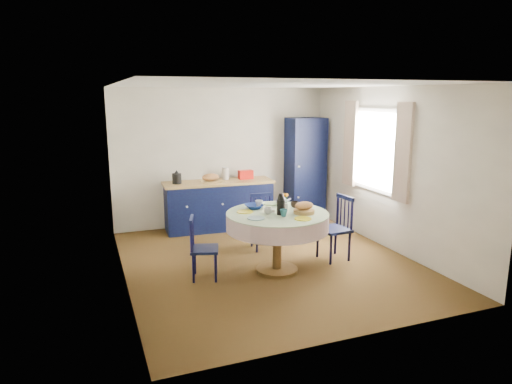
{
  "coord_description": "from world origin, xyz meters",
  "views": [
    {
      "loc": [
        -2.4,
        -5.77,
        2.36
      ],
      "look_at": [
        -0.12,
        0.2,
        1.01
      ],
      "focal_mm": 32.0,
      "sensor_mm": 36.0,
      "label": 1
    }
  ],
  "objects_px": {
    "dining_table": "(278,222)",
    "mug_d": "(259,204)",
    "chair_far": "(263,221)",
    "chair_right": "(336,227)",
    "mug_a": "(268,211)",
    "cobalt_bowl": "(254,206)",
    "pantry_cabinet": "(305,169)",
    "mug_b": "(284,213)",
    "chair_left": "(202,248)",
    "mug_c": "(295,204)",
    "kitchen_counter": "(219,204)"
  },
  "relations": [
    {
      "from": "dining_table",
      "to": "mug_d",
      "type": "distance_m",
      "value": 0.42
    },
    {
      "from": "chair_far",
      "to": "chair_right",
      "type": "relative_size",
      "value": 0.91
    },
    {
      "from": "mug_a",
      "to": "cobalt_bowl",
      "type": "relative_size",
      "value": 0.43
    },
    {
      "from": "chair_far",
      "to": "cobalt_bowl",
      "type": "xyz_separation_m",
      "value": [
        -0.41,
        -0.68,
        0.43
      ]
    },
    {
      "from": "cobalt_bowl",
      "to": "pantry_cabinet",
      "type": "bearing_deg",
      "value": 48.36
    },
    {
      "from": "mug_b",
      "to": "chair_right",
      "type": "bearing_deg",
      "value": 19.76
    },
    {
      "from": "chair_far",
      "to": "cobalt_bowl",
      "type": "relative_size",
      "value": 3.36
    },
    {
      "from": "dining_table",
      "to": "mug_d",
      "type": "height_order",
      "value": "dining_table"
    },
    {
      "from": "mug_b",
      "to": "cobalt_bowl",
      "type": "bearing_deg",
      "value": 112.33
    },
    {
      "from": "pantry_cabinet",
      "to": "dining_table",
      "type": "bearing_deg",
      "value": -124.65
    },
    {
      "from": "chair_far",
      "to": "mug_d",
      "type": "bearing_deg",
      "value": -111.96
    },
    {
      "from": "chair_far",
      "to": "mug_d",
      "type": "relative_size",
      "value": 7.95
    },
    {
      "from": "chair_left",
      "to": "chair_right",
      "type": "xyz_separation_m",
      "value": [
        2.02,
        0.02,
        0.06
      ]
    },
    {
      "from": "mug_c",
      "to": "mug_d",
      "type": "distance_m",
      "value": 0.5
    },
    {
      "from": "chair_right",
      "to": "mug_a",
      "type": "bearing_deg",
      "value": -86.19
    },
    {
      "from": "chair_left",
      "to": "mug_a",
      "type": "bearing_deg",
      "value": -83.2
    },
    {
      "from": "kitchen_counter",
      "to": "chair_far",
      "type": "xyz_separation_m",
      "value": [
        0.35,
        -1.27,
        -0.02
      ]
    },
    {
      "from": "kitchen_counter",
      "to": "cobalt_bowl",
      "type": "height_order",
      "value": "kitchen_counter"
    },
    {
      "from": "mug_b",
      "to": "mug_c",
      "type": "bearing_deg",
      "value": 48.31
    },
    {
      "from": "dining_table",
      "to": "kitchen_counter",
      "type": "bearing_deg",
      "value": 94.13
    },
    {
      "from": "dining_table",
      "to": "chair_right",
      "type": "distance_m",
      "value": 1.04
    },
    {
      "from": "dining_table",
      "to": "cobalt_bowl",
      "type": "relative_size",
      "value": 5.37
    },
    {
      "from": "chair_far",
      "to": "kitchen_counter",
      "type": "bearing_deg",
      "value": 109.81
    },
    {
      "from": "chair_left",
      "to": "chair_far",
      "type": "height_order",
      "value": "chair_far"
    },
    {
      "from": "pantry_cabinet",
      "to": "chair_left",
      "type": "height_order",
      "value": "pantry_cabinet"
    },
    {
      "from": "chair_right",
      "to": "pantry_cabinet",
      "type": "bearing_deg",
      "value": 159.93
    },
    {
      "from": "chair_right",
      "to": "mug_d",
      "type": "distance_m",
      "value": 1.22
    },
    {
      "from": "cobalt_bowl",
      "to": "mug_c",
      "type": "bearing_deg",
      "value": -14.19
    },
    {
      "from": "pantry_cabinet",
      "to": "mug_a",
      "type": "bearing_deg",
      "value": -126.93
    },
    {
      "from": "mug_a",
      "to": "mug_c",
      "type": "distance_m",
      "value": 0.52
    },
    {
      "from": "pantry_cabinet",
      "to": "kitchen_counter",
      "type": "bearing_deg",
      "value": -177.36
    },
    {
      "from": "dining_table",
      "to": "cobalt_bowl",
      "type": "xyz_separation_m",
      "value": [
        -0.22,
        0.32,
        0.16
      ]
    },
    {
      "from": "kitchen_counter",
      "to": "mug_c",
      "type": "distance_m",
      "value": 2.19
    },
    {
      "from": "mug_c",
      "to": "chair_right",
      "type": "bearing_deg",
      "value": -1.49
    },
    {
      "from": "pantry_cabinet",
      "to": "cobalt_bowl",
      "type": "distance_m",
      "value": 2.75
    },
    {
      "from": "chair_right",
      "to": "kitchen_counter",
      "type": "bearing_deg",
      "value": -155.88
    },
    {
      "from": "mug_b",
      "to": "mug_d",
      "type": "xyz_separation_m",
      "value": [
        -0.12,
        0.56,
        0.0
      ]
    },
    {
      "from": "chair_far",
      "to": "cobalt_bowl",
      "type": "height_order",
      "value": "cobalt_bowl"
    },
    {
      "from": "chair_left",
      "to": "mug_b",
      "type": "bearing_deg",
      "value": -91.84
    },
    {
      "from": "mug_c",
      "to": "pantry_cabinet",
      "type": "bearing_deg",
      "value": 59.85
    },
    {
      "from": "kitchen_counter",
      "to": "cobalt_bowl",
      "type": "xyz_separation_m",
      "value": [
        -0.06,
        -1.95,
        0.41
      ]
    },
    {
      "from": "chair_far",
      "to": "mug_c",
      "type": "xyz_separation_m",
      "value": [
        0.15,
        -0.82,
        0.44
      ]
    },
    {
      "from": "mug_d",
      "to": "mug_c",
      "type": "bearing_deg",
      "value": -21.68
    },
    {
      "from": "kitchen_counter",
      "to": "chair_right",
      "type": "height_order",
      "value": "kitchen_counter"
    },
    {
      "from": "mug_c",
      "to": "cobalt_bowl",
      "type": "xyz_separation_m",
      "value": [
        -0.55,
        0.14,
        -0.01
      ]
    },
    {
      "from": "chair_right",
      "to": "mug_b",
      "type": "distance_m",
      "value": 1.14
    },
    {
      "from": "mug_b",
      "to": "mug_a",
      "type": "bearing_deg",
      "value": 127.44
    },
    {
      "from": "chair_left",
      "to": "chair_far",
      "type": "bearing_deg",
      "value": -37.65
    },
    {
      "from": "chair_far",
      "to": "cobalt_bowl",
      "type": "bearing_deg",
      "value": -116.39
    },
    {
      "from": "chair_far",
      "to": "mug_a",
      "type": "height_order",
      "value": "mug_a"
    }
  ]
}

